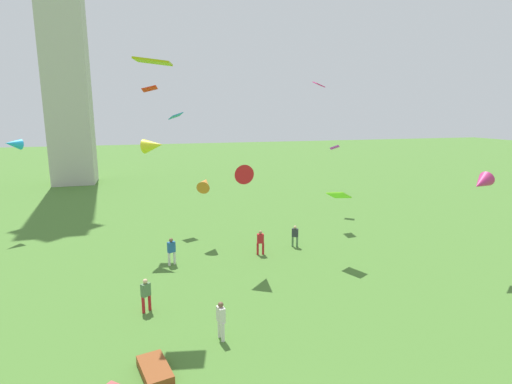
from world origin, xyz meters
TOP-DOWN VIEW (x-y plane):
  - person_0 at (-1.12, 9.73)m, footprint 0.35×0.54m
  - person_1 at (3.56, 19.36)m, footprint 0.53×0.32m
  - person_2 at (6.46, 20.21)m, footprint 0.47×0.46m
  - person_3 at (-4.21, 13.20)m, footprint 0.51×0.47m
  - person_4 at (-2.51, 19.12)m, footprint 0.54×0.45m
  - kite_flying_0 at (13.95, 29.05)m, footprint 1.08×0.92m
  - kite_flying_1 at (-3.28, 14.50)m, footprint 1.93×1.55m
  - kite_flying_2 at (8.08, 16.83)m, footprint 1.36×1.53m
  - kite_flying_3 at (2.14, 17.38)m, footprint 2.03×2.30m
  - kite_flying_4 at (-3.24, 21.75)m, footprint 1.77×1.60m
  - kite_flying_5 at (11.31, 27.39)m, footprint 0.97×1.27m
  - kite_flying_6 at (-1.09, 28.42)m, footprint 1.27×1.24m
  - kite_flying_7 at (0.35, 23.09)m, footprint 1.45×1.83m
  - kite_flying_9 at (-13.63, 29.39)m, footprint 1.54×1.51m
  - kite_flying_10 at (-3.21, 24.60)m, footprint 1.18×0.87m
  - kite_flying_11 at (15.14, 12.64)m, footprint 1.71×1.37m
  - kite_bundle_2 at (-4.01, 8.08)m, footprint 1.38×2.11m

SIDE VIEW (x-z plane):
  - kite_bundle_2 at x=-4.01m, z-range 0.00..0.35m
  - person_2 at x=6.46m, z-range 0.11..1.72m
  - person_3 at x=-4.21m, z-range 0.11..1.84m
  - person_1 at x=3.56m, z-range 0.11..1.85m
  - person_0 at x=-1.12m, z-range 0.12..1.87m
  - person_4 at x=-2.51m, z-range 0.12..1.93m
  - kite_flying_2 at x=8.08m, z-range 4.11..4.84m
  - kite_flying_7 at x=0.35m, z-range 3.88..5.23m
  - kite_flying_11 at x=15.14m, z-range 5.04..6.29m
  - kite_flying_3 at x=2.14m, z-range 4.99..6.68m
  - kite_flying_0 at x=13.95m, z-range 6.11..6.66m
  - kite_flying_9 at x=-13.63m, z-range 6.80..7.82m
  - kite_flying_4 at x=-3.24m, z-range 6.98..8.11m
  - kite_flying_6 at x=-1.09m, z-range 9.11..9.75m
  - kite_flying_10 at x=-3.21m, z-range 11.13..11.63m
  - kite_flying_5 at x=11.31m, z-range 11.82..12.41m
  - kite_flying_1 at x=-3.28m, z-range 11.96..12.28m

